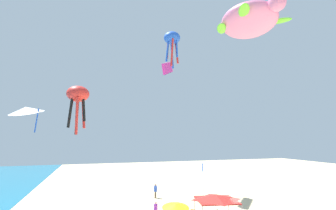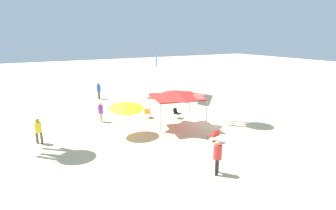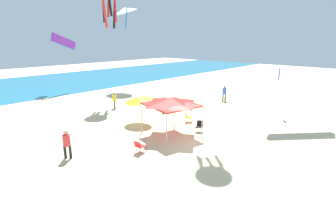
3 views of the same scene
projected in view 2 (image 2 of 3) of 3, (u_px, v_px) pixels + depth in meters
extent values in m
cube|color=beige|center=(201.00, 124.00, 21.27)|extent=(120.00, 120.00, 0.10)
cylinder|color=#B7B7BC|center=(206.00, 116.00, 19.10)|extent=(0.07, 0.07, 2.25)
cylinder|color=#B7B7BC|center=(190.00, 106.00, 22.00)|extent=(0.07, 0.07, 2.25)
cylinder|color=#B7B7BC|center=(161.00, 121.00, 18.12)|extent=(0.07, 0.07, 2.25)
cylinder|color=#B7B7BC|center=(149.00, 109.00, 21.02)|extent=(0.07, 0.07, 2.25)
cube|color=red|center=(177.00, 97.00, 19.77)|extent=(3.82, 3.96, 0.10)
pyramid|color=red|center=(177.00, 93.00, 19.70)|extent=(3.74, 3.88, 0.45)
cylinder|color=silver|center=(127.00, 119.00, 18.61)|extent=(0.40, 0.11, 2.26)
cone|color=yellow|center=(127.00, 106.00, 18.21)|extent=(2.34, 2.31, 0.78)
cylinder|color=black|center=(152.00, 114.00, 22.88)|extent=(0.02, 0.02, 0.40)
cylinder|color=black|center=(146.00, 114.00, 22.94)|extent=(0.02, 0.02, 0.40)
cylinder|color=black|center=(151.00, 116.00, 22.38)|extent=(0.02, 0.02, 0.40)
cylinder|color=black|center=(144.00, 116.00, 22.44)|extent=(0.02, 0.02, 0.40)
cube|color=orange|center=(148.00, 113.00, 22.61)|extent=(0.73, 0.73, 0.03)
cube|color=orange|center=(147.00, 111.00, 22.28)|extent=(0.40, 0.48, 0.41)
cylinder|color=black|center=(213.00, 136.00, 17.95)|extent=(0.02, 0.02, 0.40)
cylinder|color=black|center=(207.00, 138.00, 17.65)|extent=(0.02, 0.02, 0.40)
cylinder|color=black|center=(219.00, 139.00, 17.54)|extent=(0.02, 0.02, 0.40)
cylinder|color=black|center=(213.00, 140.00, 17.24)|extent=(0.02, 0.02, 0.40)
cube|color=red|center=(213.00, 135.00, 17.55)|extent=(0.58, 0.58, 0.03)
cube|color=red|center=(217.00, 133.00, 17.27)|extent=(0.19, 0.51, 0.41)
cylinder|color=black|center=(179.00, 117.00, 22.10)|extent=(0.02, 0.02, 0.40)
cylinder|color=black|center=(182.00, 116.00, 22.51)|extent=(0.02, 0.02, 0.40)
cylinder|color=black|center=(174.00, 116.00, 22.40)|extent=(0.02, 0.02, 0.40)
cylinder|color=black|center=(177.00, 115.00, 22.80)|extent=(0.02, 0.02, 0.40)
cube|color=black|center=(178.00, 114.00, 22.40)|extent=(0.69, 0.69, 0.03)
cube|color=black|center=(175.00, 111.00, 22.51)|extent=(0.33, 0.50, 0.41)
cylinder|color=silver|center=(157.00, 76.00, 30.39)|extent=(0.06, 0.06, 4.47)
cube|color=blue|center=(156.00, 61.00, 30.14)|extent=(0.30, 0.02, 1.10)
cylinder|color=black|center=(217.00, 168.00, 13.25)|extent=(0.16, 0.16, 0.80)
cylinder|color=black|center=(217.00, 165.00, 13.54)|extent=(0.16, 0.16, 0.80)
cylinder|color=red|center=(218.00, 152.00, 13.21)|extent=(0.42, 0.42, 0.70)
sphere|color=tan|center=(218.00, 143.00, 13.09)|extent=(0.26, 0.26, 0.26)
cylinder|color=brown|center=(42.00, 138.00, 17.17)|extent=(0.15, 0.15, 0.75)
cylinder|color=brown|center=(37.00, 138.00, 17.19)|extent=(0.15, 0.15, 0.75)
cylinder|color=yellow|center=(38.00, 127.00, 17.01)|extent=(0.39, 0.39, 0.65)
sphere|color=#A87A56|center=(37.00, 120.00, 16.89)|extent=(0.25, 0.25, 0.25)
cylinder|color=#C6B28C|center=(101.00, 117.00, 21.61)|extent=(0.14, 0.14, 0.72)
cylinder|color=#C6B28C|center=(102.00, 118.00, 21.37)|extent=(0.14, 0.14, 0.72)
cylinder|color=purple|center=(101.00, 109.00, 21.32)|extent=(0.37, 0.37, 0.62)
sphere|color=beige|center=(100.00, 104.00, 21.22)|extent=(0.23, 0.23, 0.23)
cylinder|color=brown|center=(99.00, 95.00, 29.27)|extent=(0.16, 0.16, 0.83)
cylinder|color=brown|center=(99.00, 96.00, 28.96)|extent=(0.16, 0.16, 0.83)
cylinder|color=blue|center=(99.00, 88.00, 28.93)|extent=(0.43, 0.43, 0.72)
sphere|color=tan|center=(98.00, 84.00, 28.80)|extent=(0.27, 0.27, 0.27)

